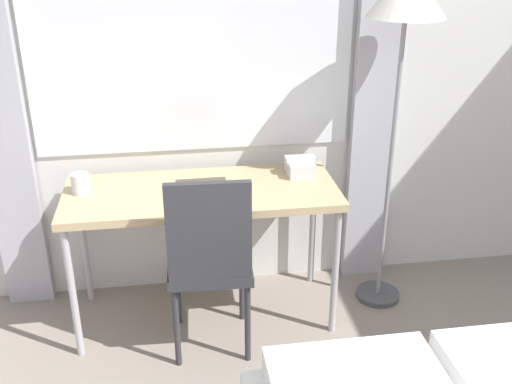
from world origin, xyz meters
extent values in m
cube|color=silver|center=(0.00, 2.83, 1.35)|extent=(5.76, 0.05, 2.70)
cube|color=white|center=(-0.35, 2.80, 1.60)|extent=(1.67, 0.01, 1.50)
cube|color=#B2B2BC|center=(0.63, 2.76, 1.30)|extent=(0.24, 0.06, 2.60)
cube|color=tan|center=(-0.35, 2.46, 0.73)|extent=(1.37, 0.57, 0.04)
cylinder|color=#B2B2B7|center=(-1.00, 2.22, 0.36)|extent=(0.04, 0.04, 0.71)
cylinder|color=#B2B2B7|center=(0.30, 2.22, 0.36)|extent=(0.04, 0.04, 0.71)
cylinder|color=#B2B2B7|center=(-1.00, 2.71, 0.36)|extent=(0.04, 0.04, 0.71)
cylinder|color=#B2B2B7|center=(0.30, 2.71, 0.36)|extent=(0.04, 0.04, 0.71)
cube|color=#333338|center=(-0.34, 2.23, 0.46)|extent=(0.42, 0.42, 0.05)
cube|color=#333338|center=(-0.35, 2.05, 0.73)|extent=(0.38, 0.05, 0.48)
cylinder|color=#333338|center=(-0.52, 2.07, 0.22)|extent=(0.03, 0.03, 0.44)
cylinder|color=#333338|center=(-0.18, 2.05, 0.22)|extent=(0.03, 0.03, 0.44)
cylinder|color=#333338|center=(-0.50, 2.41, 0.22)|extent=(0.03, 0.03, 0.44)
cylinder|color=#333338|center=(-0.16, 2.39, 0.22)|extent=(0.03, 0.03, 0.44)
cube|color=white|center=(0.09, 1.26, 0.52)|extent=(0.60, 0.32, 0.12)
cylinder|color=#4C4C51|center=(0.64, 2.48, 0.01)|extent=(0.25, 0.25, 0.03)
cylinder|color=gray|center=(0.64, 2.48, 0.80)|extent=(0.02, 0.02, 1.54)
cube|color=silver|center=(0.18, 2.59, 0.79)|extent=(0.14, 0.18, 0.07)
cube|color=silver|center=(0.18, 2.59, 0.84)|extent=(0.16, 0.06, 0.02)
cube|color=#4C4238|center=(-0.35, 2.45, 0.77)|extent=(0.26, 0.21, 0.02)
cube|color=white|center=(-0.35, 2.45, 0.77)|extent=(0.24, 0.19, 0.01)
cylinder|color=white|center=(-0.94, 2.51, 0.81)|extent=(0.09, 0.09, 0.10)
camera|label=1|loc=(-0.49, -0.29, 1.98)|focal=42.00mm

